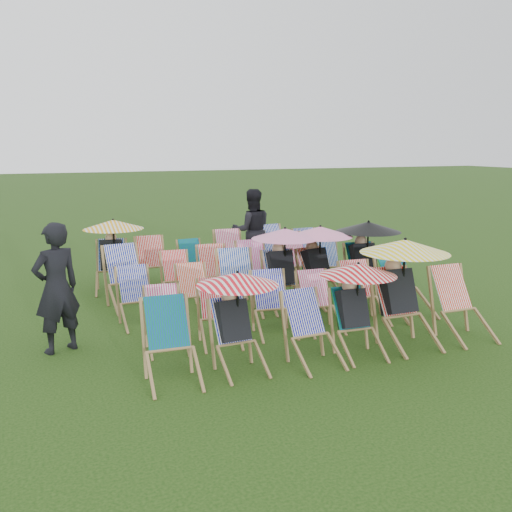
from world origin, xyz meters
name	(u,v)px	position (x,y,z in m)	size (l,w,h in m)	color
ground	(264,312)	(0.00, 0.00, 0.00)	(100.00, 100.00, 0.00)	black
deckchair_0	(171,343)	(-2.09, -2.19, 0.47)	(0.66, 0.89, 0.93)	olive
deckchair_1	(238,320)	(-1.25, -2.12, 0.63)	(1.00, 1.05, 1.19)	olive
deckchair_2	(313,330)	(-0.32, -2.31, 0.44)	(0.62, 0.84, 0.88)	olive
deckchair_3	(358,308)	(0.37, -2.23, 0.63)	(1.00, 1.05, 1.19)	olive
deckchair_4	(405,290)	(1.17, -2.13, 0.76)	(1.21, 1.25, 1.44)	olive
deckchair_5	(463,304)	(2.10, -2.24, 0.49)	(0.66, 0.92, 0.98)	olive
deckchair_6	(166,320)	(-1.90, -1.11, 0.41)	(0.60, 0.79, 0.82)	olive
deckchair_7	(219,313)	(-1.16, -1.15, 0.42)	(0.67, 0.85, 0.85)	olive
deckchair_8	(274,304)	(-0.30, -1.07, 0.44)	(0.69, 0.88, 0.88)	olive
deckchair_9	(320,302)	(0.41, -1.17, 0.42)	(0.60, 0.81, 0.84)	olive
deckchair_10	(364,293)	(1.24, -1.05, 0.45)	(0.64, 0.86, 0.90)	olive
deckchair_11	(406,284)	(2.03, -1.02, 0.51)	(0.77, 1.01, 1.03)	olive
deckchair_12	(138,297)	(-2.03, 0.10, 0.43)	(0.60, 0.81, 0.85)	olive
deckchair_13	(195,292)	(-1.13, 0.11, 0.41)	(0.58, 0.78, 0.82)	olive
deckchair_14	(239,283)	(-0.39, 0.10, 0.50)	(0.79, 1.01, 1.00)	olive
deckchair_15	(284,267)	(0.41, 0.09, 0.70)	(1.12, 1.18, 1.33)	olive
deckchair_16	(321,263)	(1.12, 0.11, 0.70)	(1.11, 1.21, 1.32)	olive
deckchair_17	(367,259)	(2.01, 0.06, 0.72)	(1.15, 1.22, 1.37)	olive
deckchair_18	(128,278)	(-2.01, 1.13, 0.51)	(0.77, 1.00, 1.01)	olive
deckchair_19	(178,277)	(-1.11, 1.24, 0.42)	(0.59, 0.80, 0.83)	olive
deckchair_20	(215,272)	(-0.44, 1.19, 0.45)	(0.68, 0.88, 0.90)	olive
deckchair_21	(256,268)	(0.32, 1.13, 0.47)	(0.71, 0.92, 0.94)	olive
deckchair_22	(301,262)	(1.27, 1.17, 0.51)	(0.85, 1.06, 1.03)	olive
deckchair_23	(330,263)	(1.93, 1.23, 0.42)	(0.69, 0.87, 0.85)	olive
deckchair_24	(112,254)	(-2.07, 2.37, 0.70)	(1.11, 1.19, 1.32)	olive
deckchair_25	(153,263)	(-1.31, 2.36, 0.47)	(0.64, 0.88, 0.94)	olive
deckchair_26	(195,262)	(-0.47, 2.39, 0.41)	(0.59, 0.79, 0.83)	olive
deckchair_27	(232,255)	(0.31, 2.41, 0.48)	(0.73, 0.95, 0.97)	olive
deckchair_28	(278,251)	(1.30, 2.31, 0.51)	(0.77, 1.01, 1.03)	olive
deckchair_29	(311,252)	(2.08, 2.31, 0.45)	(0.62, 0.86, 0.91)	olive
person_left	(56,288)	(-3.22, -0.65, 0.87)	(0.63, 0.41, 1.73)	black
person_rear	(252,231)	(0.95, 2.88, 0.89)	(0.87, 0.67, 1.78)	black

